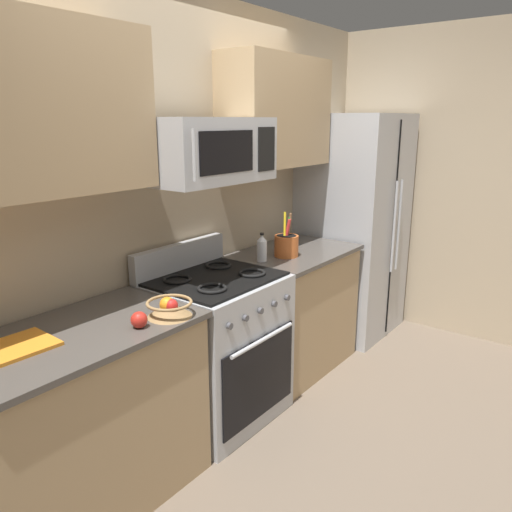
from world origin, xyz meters
TOP-DOWN VIEW (x-y plane):
  - ground_plane at (0.00, 0.00)m, footprint 16.00×16.00m
  - wall_back at (0.00, 1.03)m, footprint 8.00×0.10m
  - counter_left at (-0.97, 0.63)m, footprint 1.15×0.66m
  - range_oven at (-0.00, 0.64)m, footprint 0.76×0.70m
  - counter_right at (0.87, 0.63)m, footprint 0.96×0.66m
  - refrigerator at (1.78, 0.62)m, footprint 0.82×0.77m
  - wall_right at (2.29, 0.00)m, footprint 0.10×8.00m
  - microwave at (-0.00, 0.66)m, footprint 0.78×0.44m
  - upper_cabinets_left at (-0.97, 0.81)m, footprint 1.14×0.34m
  - upper_cabinets_right at (0.88, 0.81)m, footprint 0.95×0.34m
  - utensil_crock at (0.71, 0.60)m, footprint 0.17×0.17m
  - fruit_basket at (-0.57, 0.42)m, footprint 0.23×0.23m
  - apple_loose at (-0.75, 0.44)m, footprint 0.08×0.08m
  - cutting_board at (-1.24, 0.68)m, footprint 0.37×0.26m
  - bottle_vinegar at (0.51, 0.66)m, footprint 0.07×0.07m

SIDE VIEW (x-z plane):
  - ground_plane at x=0.00m, z-range 0.00..0.00m
  - counter_left at x=-0.97m, z-range 0.00..0.91m
  - counter_right at x=0.87m, z-range 0.00..0.91m
  - range_oven at x=0.00m, z-range -0.07..1.02m
  - cutting_board at x=-1.24m, z-range 0.91..0.93m
  - refrigerator at x=1.78m, z-range 0.00..1.89m
  - apple_loose at x=-0.75m, z-range 0.91..0.99m
  - fruit_basket at x=-0.57m, z-range 0.90..1.01m
  - utensil_crock at x=0.71m, z-range 0.84..1.15m
  - bottle_vinegar at x=0.51m, z-range 0.90..1.10m
  - wall_back at x=0.00m, z-range 0.00..2.60m
  - wall_right at x=2.29m, z-range 0.00..2.60m
  - microwave at x=0.00m, z-range 1.49..1.85m
  - upper_cabinets_left at x=-0.97m, z-range 1.51..2.27m
  - upper_cabinets_right at x=0.88m, z-range 1.51..2.27m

